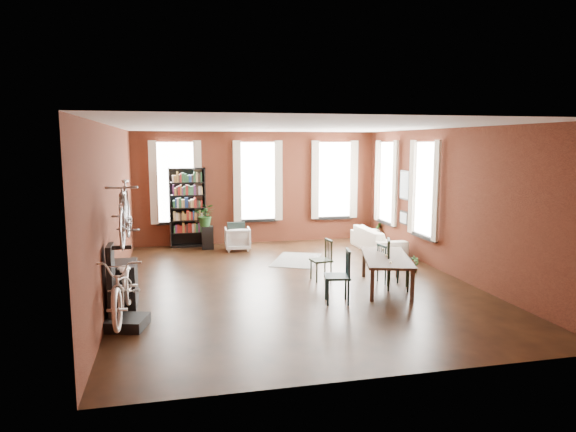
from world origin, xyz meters
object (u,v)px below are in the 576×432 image
object	(u,v)px
bookshelf	(188,208)
dining_chair_d	(388,263)
dining_chair_b	(321,260)
console_table	(125,285)
dining_chair_a	(337,276)
dining_table	(386,272)
bike_trainer	(127,323)
cream_sofa	(378,236)
dining_chair_c	(398,264)
plant_stand	(208,238)
bicycle_floor	(122,257)
white_armchair	(237,238)

from	to	relation	value
bookshelf	dining_chair_d	bearing A→B (deg)	-50.34
dining_chair_b	console_table	distance (m)	4.00
dining_chair_a	dining_chair_b	bearing A→B (deg)	-174.11
dining_table	console_table	xyz separation A→B (m)	(-4.97, -0.07, 0.08)
bike_trainer	cream_sofa	bearing A→B (deg)	36.94
dining_chair_c	dining_chair_d	size ratio (longest dim) A/B	1.24
dining_chair_b	dining_chair_d	distance (m)	1.39
dining_chair_a	dining_chair_b	distance (m)	1.56
plant_stand	dining_chair_b	bearing A→B (deg)	-61.05
dining_chair_a	dining_chair_d	size ratio (longest dim) A/B	1.22
dining_chair_d	bicycle_floor	bearing A→B (deg)	98.38
dining_table	dining_chair_b	world-z (taller)	dining_chair_b
cream_sofa	bike_trainer	bearing A→B (deg)	126.94
dining_chair_d	white_armchair	bearing A→B (deg)	25.19
dining_chair_c	console_table	world-z (taller)	dining_chair_c
dining_chair_c	bicycle_floor	xyz separation A→B (m)	(-5.10, -1.06, 0.64)
cream_sofa	dining_chair_c	bearing A→B (deg)	163.47
dining_table	white_armchair	size ratio (longest dim) A/B	2.78
dining_chair_c	dining_chair_d	xyz separation A→B (m)	(0.01, 0.51, -0.10)
console_table	bike_trainer	bearing A→B (deg)	-84.57
dining_table	dining_chair_b	bearing A→B (deg)	157.09
bicycle_floor	dining_chair_b	bearing A→B (deg)	30.58
dining_chair_b	plant_stand	bearing A→B (deg)	-157.34
dining_chair_a	console_table	size ratio (longest dim) A/B	1.22
dining_chair_d	white_armchair	size ratio (longest dim) A/B	1.17
dining_chair_a	white_armchair	bearing A→B (deg)	-155.16
plant_stand	bicycle_floor	xyz separation A→B (m)	(-1.70, -5.86, 0.82)
dining_chair_b	bike_trainer	bearing A→B (deg)	-67.65
dining_chair_c	plant_stand	xyz separation A→B (m)	(-3.40, 4.80, -0.19)
cream_sofa	bike_trainer	distance (m)	7.67
bicycle_floor	bookshelf	bearing A→B (deg)	81.51
dining_chair_a	cream_sofa	bearing A→B (deg)	160.24
dining_table	dining_chair_a	bearing A→B (deg)	-135.44
dining_chair_d	dining_chair_c	bearing A→B (deg)	170.19
bookshelf	cream_sofa	size ratio (longest dim) A/B	1.06
bicycle_floor	dining_chair_d	bearing A→B (deg)	19.36
dining_chair_d	console_table	bearing A→B (deg)	86.61
cream_sofa	console_table	bearing A→B (deg)	119.33
white_armchair	console_table	distance (m)	5.10
dining_chair_d	cream_sofa	bearing A→B (deg)	-27.65
dining_chair_b	plant_stand	world-z (taller)	dining_chair_b
dining_table	cream_sofa	distance (m)	3.65
bike_trainer	console_table	world-z (taller)	console_table
bookshelf	plant_stand	distance (m)	1.03
dining_chair_b	dining_table	bearing A→B (deg)	44.51
dining_table	bookshelf	xyz separation A→B (m)	(-3.69, 5.13, 0.78)
dining_chair_d	bookshelf	xyz separation A→B (m)	(-3.91, 4.72, 0.70)
dining_chair_d	bike_trainer	size ratio (longest dim) A/B	1.36
dining_chair_d	plant_stand	bearing A→B (deg)	29.85
dining_chair_b	cream_sofa	xyz separation A→B (m)	(2.34, 2.54, -0.02)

